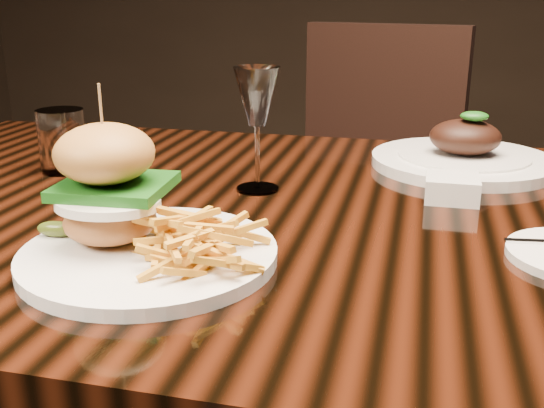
% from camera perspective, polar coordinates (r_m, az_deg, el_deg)
% --- Properties ---
extents(dining_table, '(1.60, 0.90, 0.75)m').
position_cam_1_polar(dining_table, '(0.91, 3.92, -4.94)').
color(dining_table, black).
rests_on(dining_table, ground).
extents(burger_plate, '(0.28, 0.28, 0.19)m').
position_cam_1_polar(burger_plate, '(0.71, -11.86, -1.30)').
color(burger_plate, white).
rests_on(burger_plate, dining_table).
extents(ramekin, '(0.08, 0.08, 0.03)m').
position_cam_1_polar(ramekin, '(0.94, 15.82, 1.38)').
color(ramekin, white).
rests_on(ramekin, dining_table).
extents(wine_glass, '(0.07, 0.07, 0.18)m').
position_cam_1_polar(wine_glass, '(0.93, -1.35, 9.22)').
color(wine_glass, white).
rests_on(wine_glass, dining_table).
extents(water_tumbler, '(0.08, 0.08, 0.10)m').
position_cam_1_polar(water_tumbler, '(1.10, -18.28, 5.41)').
color(water_tumbler, white).
rests_on(water_tumbler, dining_table).
extents(far_dish, '(0.31, 0.31, 0.10)m').
position_cam_1_polar(far_dish, '(1.13, 16.77, 4.13)').
color(far_dish, white).
rests_on(far_dish, dining_table).
extents(chair_far, '(0.56, 0.56, 0.95)m').
position_cam_1_polar(chair_far, '(1.78, 8.47, 2.21)').
color(chair_far, black).
rests_on(chair_far, ground).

